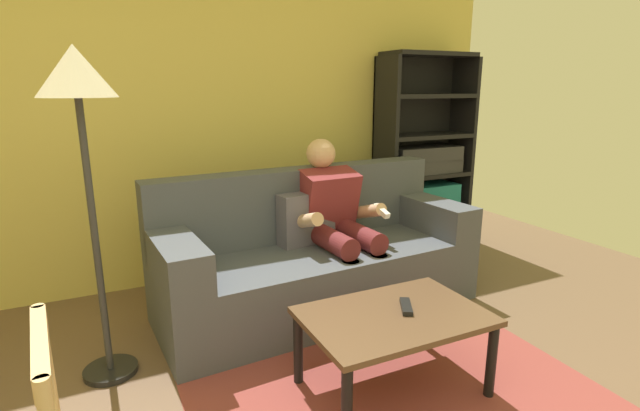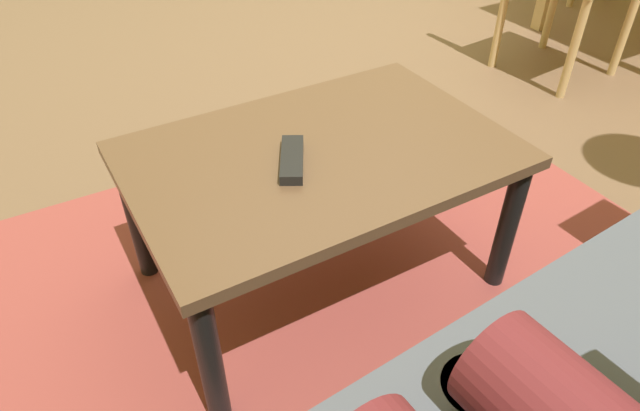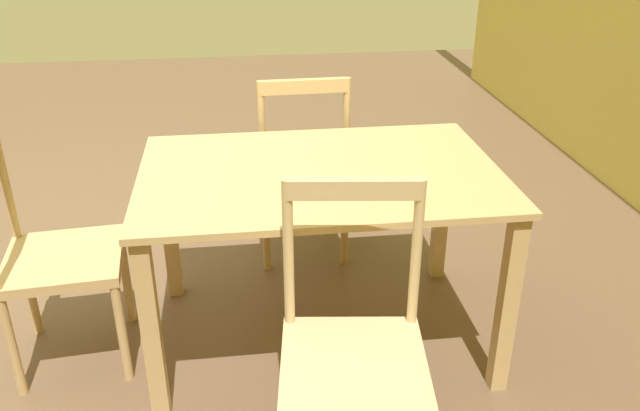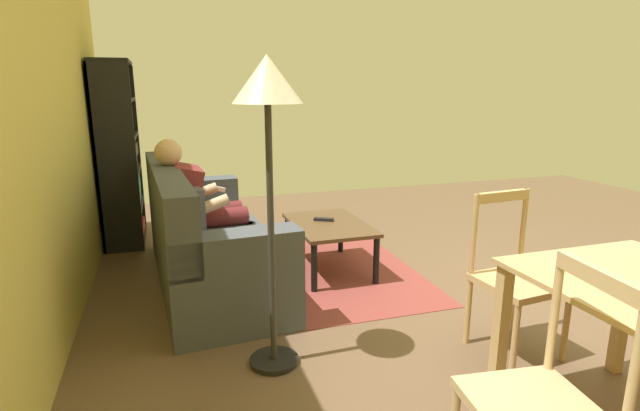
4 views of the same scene
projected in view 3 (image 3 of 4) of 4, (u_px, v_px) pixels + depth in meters
The scene contains 5 objects.
ground_plane at pixel (26, 279), 3.15m from camera, with size 8.71×8.71×0.00m, color brown.
dining_table at pixel (320, 197), 2.49m from camera, with size 1.33×0.89×0.75m.
dining_chair_near_wall at pixel (353, 355), 1.94m from camera, with size 0.47×0.47×0.95m.
dining_chair_facing_couch at pixel (54, 257), 2.46m from camera, with size 0.46×0.46×0.94m.
dining_chair_by_doorway at pixel (301, 166), 3.21m from camera, with size 0.43×0.43×0.94m.
Camera 3 is at (-1.04, 2.84, 1.71)m, focal length 37.26 mm.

